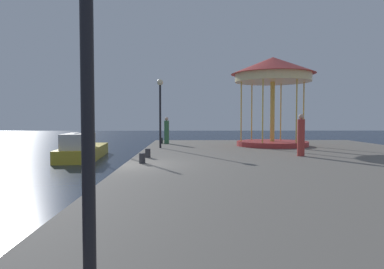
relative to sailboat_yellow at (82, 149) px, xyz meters
The scene contains 10 objects.
ground_plane 9.86m from the sailboat_yellow, 65.09° to the right, with size 120.00×120.00×0.00m, color #162338.
quay_dock 14.87m from the sailboat_yellow, 36.87° to the right, with size 15.50×29.92×0.80m, color slate.
sailboat_yellow is the anchor object (origin of this frame).
carousel 12.85m from the sailboat_yellow, ahead, with size 5.30×5.30×5.62m.
lamp_post_mid_promenade 6.02m from the sailboat_yellow, 15.97° to the right, with size 0.36×0.36×4.06m.
bollard_south 9.94m from the sailboat_yellow, 60.97° to the right, with size 0.24×0.24×0.40m, color #2D2D33.
bollard_north 5.39m from the sailboat_yellow, 26.27° to the left, with size 0.24×0.24×0.40m, color #2D2D33.
bollard_center 8.21m from the sailboat_yellow, 53.93° to the right, with size 0.24×0.24×0.40m, color #2D2D33.
person_mid_promenade 5.76m from the sailboat_yellow, 22.96° to the left, with size 0.34×0.34×1.84m.
person_near_carousel 13.43m from the sailboat_yellow, 27.19° to the right, with size 0.34×0.34×1.96m.
Camera 1 is at (2.36, -13.66, 2.56)m, focal length 33.35 mm.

